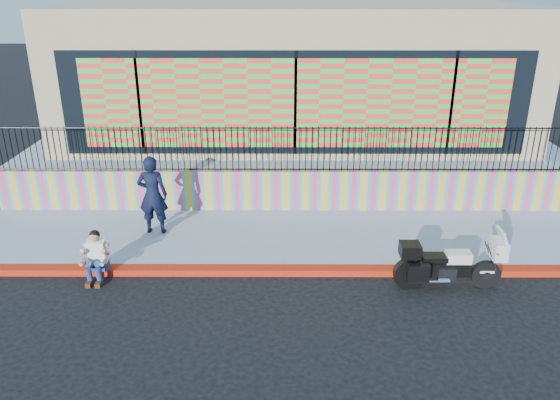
{
  "coord_description": "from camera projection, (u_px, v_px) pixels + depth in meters",
  "views": [
    {
      "loc": [
        -0.36,
        -10.42,
        5.99
      ],
      "look_at": [
        -0.4,
        1.2,
        1.25
      ],
      "focal_mm": 35.0,
      "sensor_mm": 36.0,
      "label": 1
    }
  ],
  "objects": [
    {
      "name": "sidewalk",
      "position": [
        296.0,
        237.0,
        13.41
      ],
      "size": [
        16.0,
        3.0,
        0.15
      ],
      "primitive_type": "cube",
      "color": "#96A0B4",
      "rests_on": "ground"
    },
    {
      "name": "metal_fence",
      "position": [
        296.0,
        149.0,
        14.22
      ],
      "size": [
        15.8,
        0.04,
        1.2
      ],
      "primitive_type": null,
      "color": "black",
      "rests_on": "mural_wall"
    },
    {
      "name": "police_motorcycle",
      "position": [
        447.0,
        263.0,
        11.17
      ],
      "size": [
        2.17,
        0.72,
        1.35
      ],
      "color": "black",
      "rests_on": "ground"
    },
    {
      "name": "elevated_platform",
      "position": [
        292.0,
        140.0,
        19.41
      ],
      "size": [
        16.0,
        10.0,
        1.25
      ],
      "primitive_type": "cube",
      "color": "#96A0B4",
      "rests_on": "ground"
    },
    {
      "name": "police_officer",
      "position": [
        153.0,
        195.0,
        13.16
      ],
      "size": [
        0.73,
        0.5,
        1.97
      ],
      "primitive_type": "imported",
      "rotation": [
        0.0,
        0.0,
        3.1
      ],
      "color": "black",
      "rests_on": "sidewalk"
    },
    {
      "name": "red_curb",
      "position": [
        298.0,
        270.0,
        11.88
      ],
      "size": [
        16.0,
        0.3,
        0.15
      ],
      "primitive_type": "cube",
      "color": "#B5250C",
      "rests_on": "ground"
    },
    {
      "name": "mural_wall",
      "position": [
        295.0,
        190.0,
        14.66
      ],
      "size": [
        16.0,
        0.2,
        1.1
      ],
      "primitive_type": "cube",
      "color": "#E53C7B",
      "rests_on": "sidewalk"
    },
    {
      "name": "ground",
      "position": [
        298.0,
        273.0,
        11.91
      ],
      "size": [
        90.0,
        90.0,
        0.0
      ],
      "primitive_type": "plane",
      "color": "black",
      "rests_on": "ground"
    },
    {
      "name": "seated_man",
      "position": [
        96.0,
        261.0,
        11.52
      ],
      "size": [
        0.54,
        0.71,
        1.06
      ],
      "color": "navy",
      "rests_on": "ground"
    },
    {
      "name": "storefront_building",
      "position": [
        293.0,
        66.0,
        18.21
      ],
      "size": [
        14.0,
        8.06,
        4.0
      ],
      "color": "tan",
      "rests_on": "elevated_platform"
    }
  ]
}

